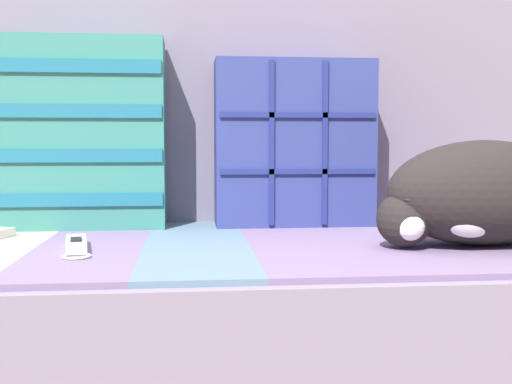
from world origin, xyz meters
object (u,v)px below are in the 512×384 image
(throw_pillow_striped, at_px, (83,134))
(game_remote_near, at_px, (76,245))
(sleeping_cat, at_px, (481,195))
(throw_pillow_quilted, at_px, (294,143))
(couch, at_px, (293,335))

(throw_pillow_striped, distance_m, game_remote_near, 0.38)
(throw_pillow_striped, distance_m, sleeping_cat, 0.86)
(throw_pillow_quilted, height_order, throw_pillow_striped, throw_pillow_striped)
(couch, xyz_separation_m, sleeping_cat, (0.33, -0.13, 0.30))
(throw_pillow_striped, height_order, sleeping_cat, throw_pillow_striped)
(couch, distance_m, throw_pillow_quilted, 0.45)
(throw_pillow_quilted, relative_size, throw_pillow_striped, 0.90)
(couch, xyz_separation_m, throw_pillow_quilted, (0.03, 0.21, 0.39))
(sleeping_cat, bearing_deg, throw_pillow_striped, 156.55)
(couch, relative_size, sleeping_cat, 4.18)
(throw_pillow_striped, bearing_deg, sleeping_cat, -23.45)
(sleeping_cat, bearing_deg, couch, 158.34)
(throw_pillow_striped, relative_size, game_remote_near, 2.23)
(throw_pillow_quilted, bearing_deg, throw_pillow_striped, -179.94)
(couch, bearing_deg, sleeping_cat, -21.66)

